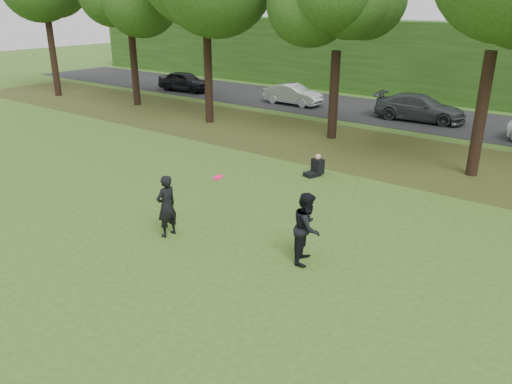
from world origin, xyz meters
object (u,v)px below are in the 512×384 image
at_px(player_right, 307,228).
at_px(seated_person, 316,168).
at_px(player_left, 166,206).
at_px(frisbee, 218,177).

height_order(player_right, seated_person, player_right).
xyz_separation_m(player_left, frisbee, (1.47, 0.54, 1.01)).
bearing_deg(player_right, frisbee, 83.59).
bearing_deg(player_right, player_left, 86.19).
relative_size(frisbee, seated_person, 0.38).
distance_m(player_left, player_right, 4.07).
bearing_deg(frisbee, player_right, 13.43).
relative_size(player_left, seated_person, 2.17).
distance_m(player_left, seated_person, 7.11).
bearing_deg(seated_person, player_left, -77.86).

